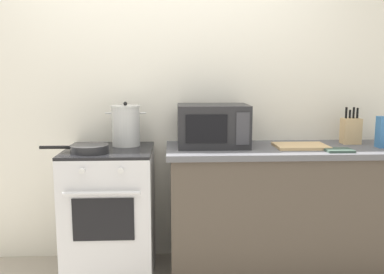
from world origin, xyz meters
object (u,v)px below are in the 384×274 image
at_px(knife_block, 351,130).
at_px(pasta_box, 383,132).
at_px(frying_pan, 89,148).
at_px(stove, 111,213).
at_px(oven_mitt, 339,150).
at_px(microwave, 213,126).
at_px(cutting_board, 301,146).
at_px(stock_pot, 126,126).

relative_size(knife_block, pasta_box, 1.24).
distance_m(frying_pan, knife_block, 1.90).
height_order(frying_pan, pasta_box, pasta_box).
height_order(stove, frying_pan, frying_pan).
bearing_deg(frying_pan, oven_mitt, -1.57).
bearing_deg(oven_mitt, stove, 174.17).
distance_m(stove, pasta_box, 2.01).
relative_size(microwave, oven_mitt, 2.78).
bearing_deg(oven_mitt, cutting_board, 142.47).
bearing_deg(microwave, frying_pan, -167.20).
xyz_separation_m(knife_block, oven_mitt, (-0.21, -0.30, -0.09)).
relative_size(stove, pasta_box, 4.18).
distance_m(cutting_board, pasta_box, 0.58).
bearing_deg(stove, cutting_board, 0.05).
height_order(stove, microwave, microwave).
height_order(stock_pot, frying_pan, stock_pot).
xyz_separation_m(microwave, cutting_board, (0.62, -0.08, -0.14)).
relative_size(stock_pot, pasta_box, 1.45).
distance_m(frying_pan, oven_mitt, 1.67).
xyz_separation_m(cutting_board, pasta_box, (0.58, -0.03, 0.10)).
height_order(frying_pan, knife_block, knife_block).
height_order(stock_pot, microwave, stock_pot).
bearing_deg(stock_pot, knife_block, 0.13).
xyz_separation_m(stove, stock_pot, (0.11, 0.14, 0.61)).
bearing_deg(frying_pan, stock_pot, 48.41).
height_order(stock_pot, knife_block, stock_pot).
bearing_deg(knife_block, microwave, -176.57).
height_order(stove, pasta_box, pasta_box).
bearing_deg(microwave, knife_block, 3.43).
xyz_separation_m(pasta_box, oven_mitt, (-0.37, -0.13, -0.10)).
bearing_deg(cutting_board, stock_pot, 173.74).
relative_size(knife_block, oven_mitt, 1.51).
bearing_deg(knife_block, cutting_board, -161.44).
distance_m(microwave, knife_block, 1.04).
bearing_deg(oven_mitt, stock_pot, 168.45).
bearing_deg(stock_pot, frying_pan, -131.59).
distance_m(stove, stock_pot, 0.63).
distance_m(cutting_board, knife_block, 0.45).
relative_size(cutting_board, knife_block, 1.32).
bearing_deg(microwave, oven_mitt, -16.07).
relative_size(cutting_board, oven_mitt, 2.00).
relative_size(stock_pot, microwave, 0.64).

